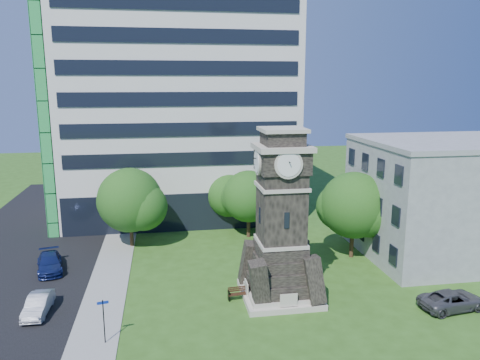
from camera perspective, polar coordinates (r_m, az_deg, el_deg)
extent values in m
plane|color=#2E5317|center=(32.72, 0.43, -15.90)|extent=(160.00, 160.00, 0.00)
cube|color=gray|center=(37.09, -15.97, -12.83)|extent=(3.00, 70.00, 0.06)
cube|color=#BBB5A3|center=(34.95, 4.85, -13.67)|extent=(5.40, 5.40, 0.40)
cube|color=#BBB5A3|center=(34.80, 4.86, -13.15)|extent=(4.80, 4.80, 0.30)
cube|color=black|center=(32.56, 5.06, -2.48)|extent=(3.00, 3.00, 6.40)
cube|color=#BBB5A3|center=(33.42, 4.97, -7.47)|extent=(3.25, 3.25, 0.25)
cube|color=#BBB5A3|center=(32.33, 5.10, -0.76)|extent=(3.25, 3.25, 0.25)
cube|color=black|center=(31.41, 5.72, -4.92)|extent=(0.35, 0.08, 1.10)
cube|color=black|center=(31.98, 5.16, 2.38)|extent=(3.30, 3.30, 1.60)
cube|color=#BBB5A3|center=(31.85, 5.18, 3.98)|extent=(3.70, 3.70, 0.35)
cylinder|color=white|center=(30.30, 5.99, 1.84)|extent=(1.56, 0.06, 1.56)
cylinder|color=white|center=(31.59, 2.04, 2.31)|extent=(0.06, 1.56, 1.56)
cube|color=black|center=(31.77, 5.21, 5.05)|extent=(2.60, 2.60, 0.90)
cube|color=#BBB5A3|center=(31.71, 5.23, 6.13)|extent=(3.00, 3.00, 0.25)
cube|color=silver|center=(54.59, -7.45, 10.44)|extent=(25.00, 15.00, 28.00)
cube|color=black|center=(49.19, -6.77, -3.85)|extent=(24.50, 0.80, 4.00)
cube|color=#A1A4A7|center=(45.41, 24.29, -2.25)|extent=(15.00, 12.00, 10.00)
cube|color=#A1A4A7|center=(44.53, 24.86, 4.26)|extent=(15.20, 12.20, 0.40)
imported|color=#AFB1B8|center=(35.08, -23.38, -13.79)|extent=(1.43, 3.86, 1.26)
imported|color=#121D51|center=(41.99, -22.19, -9.36)|extent=(2.89, 4.94, 1.34)
imported|color=#48484D|center=(36.01, 24.49, -13.17)|extent=(4.91, 2.73, 1.30)
cube|color=black|center=(34.21, -1.38, -13.93)|extent=(0.06, 0.46, 0.72)
cube|color=black|center=(34.47, 1.59, -13.72)|extent=(0.06, 0.46, 0.72)
cube|color=black|center=(34.28, 0.11, -13.67)|extent=(1.85, 0.49, 0.04)
cube|color=black|center=(34.36, 0.05, -13.08)|extent=(1.85, 0.04, 0.41)
cylinder|color=black|center=(29.85, -16.25, -16.28)|extent=(0.07, 0.07, 2.78)
cube|color=#0D3296|center=(29.31, -16.39, -14.16)|extent=(0.67, 0.04, 0.17)
cylinder|color=#332114|center=(45.49, -13.09, -6.30)|extent=(0.35, 0.35, 2.61)
sphere|color=#345E1C|center=(44.62, -13.28, -2.40)|extent=(6.00, 6.00, 6.00)
sphere|color=#345E1C|center=(44.09, -11.74, -3.18)|extent=(4.50, 4.50, 4.50)
sphere|color=#345E1C|center=(45.50, -14.52, -2.56)|extent=(4.20, 4.20, 4.20)
cylinder|color=#332114|center=(49.91, -1.34, -4.69)|extent=(0.31, 0.31, 2.07)
sphere|color=#28591A|center=(49.26, -1.36, -1.86)|extent=(4.61, 4.61, 4.61)
sphere|color=#28591A|center=(49.04, -0.21, -2.41)|extent=(3.46, 3.46, 3.46)
sphere|color=#28591A|center=(49.76, -2.37, -2.00)|extent=(3.23, 3.23, 3.23)
cylinder|color=#332114|center=(46.97, 1.04, -5.53)|extent=(0.36, 0.36, 2.43)
sphere|color=#285318|center=(46.17, 1.06, -2.00)|extent=(5.13, 5.13, 5.13)
sphere|color=#285318|center=(45.99, 2.43, -2.67)|extent=(3.85, 3.85, 3.85)
sphere|color=#285318|center=(46.70, -0.17, -2.18)|extent=(3.59, 3.59, 3.59)
cylinder|color=#332114|center=(42.84, 13.46, -7.36)|extent=(0.36, 0.36, 2.76)
sphere|color=#34601C|center=(41.88, 13.68, -2.99)|extent=(5.81, 5.81, 5.81)
sphere|color=#34601C|center=(41.97, 15.42, -3.81)|extent=(4.36, 4.36, 4.36)
sphere|color=#34601C|center=(42.22, 12.00, -3.22)|extent=(4.07, 4.07, 4.07)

